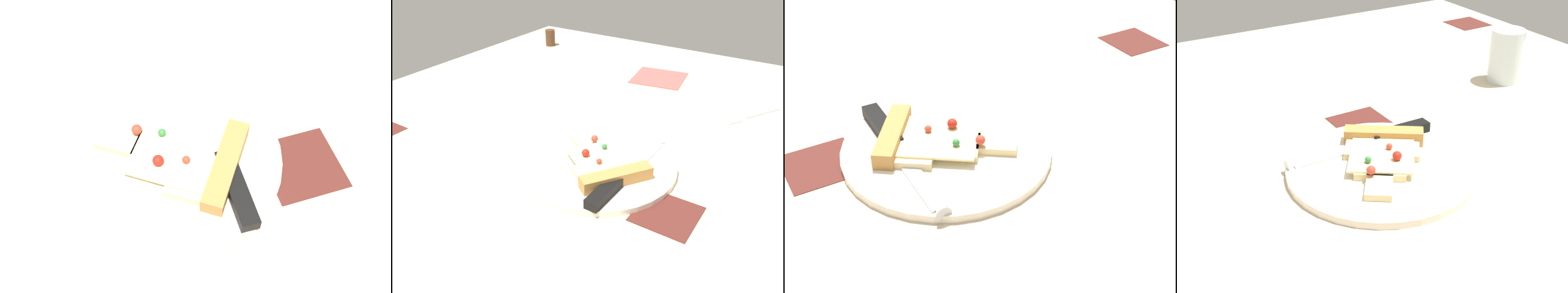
% 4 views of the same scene
% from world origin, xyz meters
% --- Properties ---
extents(ground_plane, '(1.40, 1.40, 0.03)m').
position_xyz_m(ground_plane, '(-0.00, 0.00, -0.01)').
color(ground_plane, '#C6B293').
rests_on(ground_plane, ground).
extents(plate, '(0.27, 0.27, 0.01)m').
position_xyz_m(plate, '(-0.03, 0.03, 0.01)').
color(plate, silver).
rests_on(plate, ground_plane).
extents(pizza_slice, '(0.16, 0.19, 0.03)m').
position_xyz_m(pizza_slice, '(-0.04, 0.01, 0.02)').
color(pizza_slice, beige).
rests_on(pizza_slice, plate).
extents(knife, '(0.24, 0.03, 0.02)m').
position_xyz_m(knife, '(-0.05, -0.03, 0.02)').
color(knife, silver).
rests_on(knife, plate).
extents(drinking_glass, '(0.07, 0.07, 0.10)m').
position_xyz_m(drinking_glass, '(-0.42, -0.13, 0.05)').
color(drinking_glass, silver).
rests_on(drinking_glass, ground_plane).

